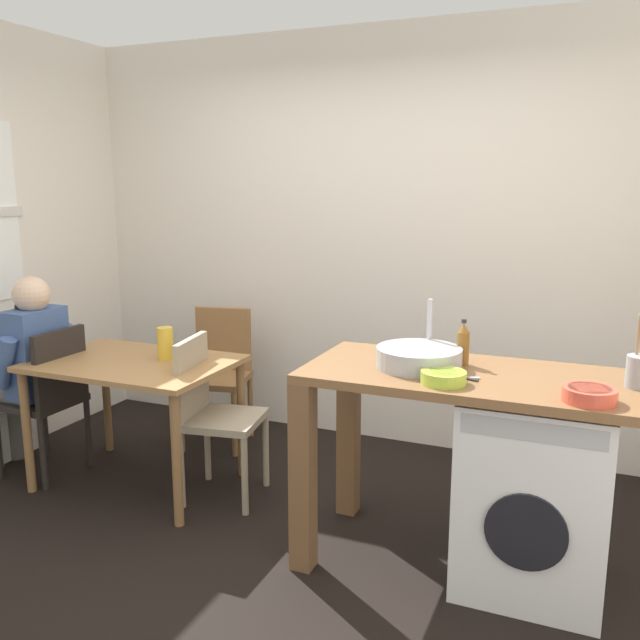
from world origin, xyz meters
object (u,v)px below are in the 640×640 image
Objects in this scene: chair_person_seat at (49,394)px; washing_machine at (534,490)px; dining_table at (134,377)px; seated_person at (27,364)px; chair_opposite at (211,409)px; colander at (589,394)px; chair_spare_by_wall at (219,368)px; mixing_bowl at (443,377)px; bottle_tall_green at (463,344)px; utensil_crock at (640,371)px; vase at (165,343)px.

washing_machine is (2.75, -0.04, -0.08)m from chair_person_seat.
dining_table is 0.92× the size of seated_person.
dining_table is 1.22× the size of chair_opposite.
washing_machine is at bearing -3.72° from dining_table.
washing_machine is 0.59m from colander.
washing_machine is at bearing -89.56° from seated_person.
chair_spare_by_wall is at bearing -161.40° from chair_opposite.
seated_person reaches higher than chair_opposite.
chair_person_seat reaches higher than dining_table.
chair_spare_by_wall reaches higher than washing_machine.
mixing_bowl is (-0.37, -0.20, 0.52)m from washing_machine.
chair_person_seat is at bearing -90.00° from seated_person.
dining_table is at bearing -78.10° from chair_person_seat.
colander is at bearing -31.99° from bottle_tall_green.
dining_table is at bearing -94.99° from chair_opposite.
mixing_bowl is at bearing 135.19° from chair_spare_by_wall.
chair_spare_by_wall is at bearing -34.42° from chair_person_seat.
mixing_bowl is at bearing -10.52° from dining_table.
utensil_crock is (3.28, 0.01, 0.32)m from seated_person.
mixing_bowl is at bearing 177.94° from colander.
colander is at bearing -123.70° from utensil_crock.
chair_spare_by_wall is (-0.39, 0.73, 0.00)m from chair_opposite.
mixing_bowl is at bearing -94.12° from seated_person.
dining_table is 1.22× the size of chair_person_seat.
mixing_bowl is (1.36, -0.38, 0.44)m from chair_opposite.
colander is 2.29m from vase.
chair_spare_by_wall is at bearing 156.66° from washing_machine.
seated_person is 3.30m from utensil_crock.
chair_opposite is at bearing 176.48° from utensil_crock.
mixing_bowl is (2.38, -0.24, 0.44)m from chair_person_seat.
chair_opposite is 4.86× the size of vase.
washing_machine is 2.87× the size of utensil_crock.
utensil_crock is (2.49, -0.86, 0.48)m from chair_spare_by_wall.
colander reaches higher than mixing_bowl.
chair_spare_by_wall is at bearing 83.79° from dining_table.
utensil_crock reaches higher than chair_spare_by_wall.
utensil_crock reaches higher than chair_person_seat.
bottle_tall_green is (-0.35, 0.12, 0.58)m from washing_machine.
dining_table is 1.28× the size of washing_machine.
dining_table is 1.89m from mixing_bowl.
washing_machine is (2.21, -0.14, -0.21)m from dining_table.
chair_person_seat is 1.00× the size of chair_opposite.
seated_person reaches higher than washing_machine.
colander reaches higher than washing_machine.
seated_person reaches higher than dining_table.
washing_machine is 4.60× the size of mixing_bowl.
washing_machine is 0.67m from utensil_crock.
vase is (0.86, 0.20, 0.16)m from seated_person.
chair_person_seat is 3.00× the size of utensil_crock.
colander is (2.39, -0.36, 0.31)m from dining_table.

